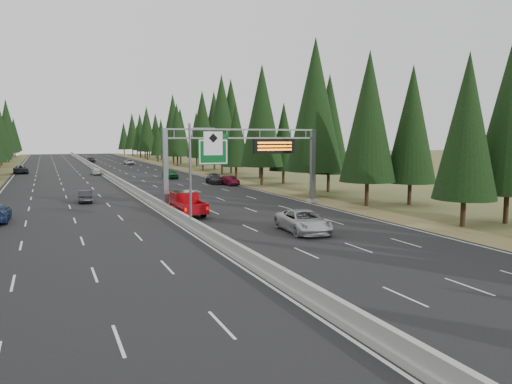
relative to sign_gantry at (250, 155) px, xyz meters
The scene contains 17 objects.
ground 36.39m from the sign_gantry, 104.34° to the right, with size 400.00×400.00×0.00m, color #474E24.
road 46.29m from the sign_gantry, 101.18° to the left, with size 32.00×260.00×0.08m, color black.
shoulder_right 46.28m from the sign_gantry, 78.86° to the left, with size 3.60×260.00×0.06m, color olive.
median_barrier 46.25m from the sign_gantry, 101.18° to the left, with size 0.70×260.00×0.85m.
sign_gantry is the anchor object (origin of this frame).
hov_sign_pole 12.96m from the sign_gantry, 130.04° to the right, with size 2.80×0.50×8.00m.
tree_row_right 41.43m from the sign_gantry, 72.00° to the left, with size 11.66×245.12×18.75m.
silver_minivan 15.22m from the sign_gantry, 96.65° to the right, with size 2.70×5.86×1.63m, color #B4B5BA.
red_pickup 8.86m from the sign_gantry, 160.28° to the right, with size 2.23×6.24×2.03m.
car_ahead_green 36.88m from the sign_gantry, 89.44° to the left, with size 1.92×4.76×1.62m, color #145824.
car_ahead_dkred 22.68m from the sign_gantry, 75.45° to the left, with size 1.43×4.11×1.35m, color #4C0A18.
car_ahead_dkgrey 25.32m from the sign_gantry, 79.91° to the left, with size 2.01×4.94×1.43m, color black.
car_ahead_white 82.23m from the sign_gantry, 89.62° to the left, with size 2.13×4.62×1.28m, color #B5B5B5.
car_ahead_far 97.02m from the sign_gantry, 94.39° to the left, with size 1.87×4.66×1.59m, color black.
car_onc_near 18.50m from the sign_gantry, 147.69° to the left, with size 1.38×3.97×1.31m, color black.
car_onc_white 51.13m from the sign_gantry, 101.80° to the left, with size 1.59×3.94×1.34m, color silver.
car_onc_far 63.71m from the sign_gantry, 111.62° to the left, with size 2.64×5.72×1.59m, color black.
Camera 1 is at (-10.06, -11.57, 7.06)m, focal length 35.00 mm.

